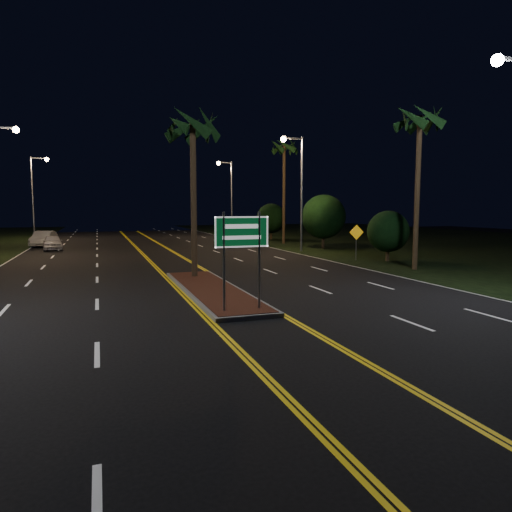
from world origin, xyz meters
name	(u,v)px	position (x,y,z in m)	size (l,w,h in m)	color
ground	(273,337)	(0.00, 0.00, 0.00)	(120.00, 120.00, 0.00)	black
grass_right	(462,243)	(30.00, 25.00, 0.00)	(40.00, 110.00, 0.01)	black
median_island	(212,290)	(0.00, 7.00, 0.08)	(2.25, 10.25, 0.17)	gray
highway_sign	(242,241)	(0.00, 2.80, 2.40)	(1.80, 0.08, 3.20)	gray
streetlight_left_far	(36,188)	(-10.61, 44.00, 5.66)	(1.91, 0.44, 9.00)	gray
streetlight_right_mid	(297,180)	(10.61, 22.00, 5.66)	(1.91, 0.44, 9.00)	gray
streetlight_right_far	(229,190)	(10.61, 42.00, 5.66)	(1.91, 0.44, 9.00)	gray
palm_median	(193,127)	(0.00, 10.50, 7.28)	(2.40, 2.40, 8.30)	#382819
palm_right_near	(420,121)	(12.50, 10.00, 8.21)	(2.40, 2.40, 9.30)	#382819
palm_right_far	(284,149)	(12.80, 30.00, 9.14)	(2.40, 2.40, 10.30)	#382819
shrub_near	(388,231)	(13.50, 14.00, 1.95)	(2.70, 2.70, 3.30)	#382819
shrub_mid	(324,217)	(14.00, 24.00, 2.73)	(3.78, 3.78, 4.62)	#382819
shrub_far	(271,218)	(13.80, 36.00, 2.34)	(3.24, 3.24, 3.96)	#382819
car_near	(52,241)	(-7.97, 29.97, 0.73)	(1.86, 4.35, 1.45)	silver
car_far	(44,238)	(-9.04, 33.92, 0.81)	(2.09, 4.88, 1.63)	silver
warning_sign	(356,237)	(11.80, 15.08, 1.53)	(0.99, 0.14, 2.36)	gray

